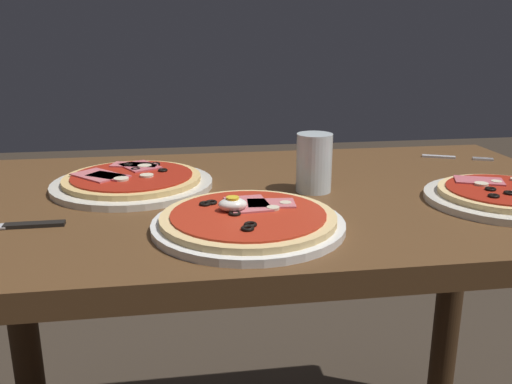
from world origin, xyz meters
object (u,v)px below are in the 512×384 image
(dining_table, at_px, (269,256))
(pizza_foreground, at_px, (248,221))
(water_glass_near, at_px, (314,166))
(knife, at_px, (8,226))
(fork, at_px, (451,157))
(pizza_across_right, at_px, (132,181))
(pizza_across_left, at_px, (504,196))

(dining_table, xyz_separation_m, pizza_foreground, (-0.06, -0.18, 0.14))
(water_glass_near, bearing_deg, pizza_foreground, -128.79)
(pizza_foreground, height_order, knife, pizza_foreground)
(water_glass_near, xyz_separation_m, knife, (-0.51, -0.13, -0.04))
(fork, xyz_separation_m, knife, (-0.90, -0.34, 0.00))
(dining_table, distance_m, fork, 0.53)
(dining_table, height_order, pizza_across_right, pizza_across_right)
(pizza_foreground, relative_size, pizza_across_right, 0.96)
(pizza_across_right, bearing_deg, knife, -130.87)
(dining_table, relative_size, pizza_across_left, 4.54)
(knife, bearing_deg, water_glass_near, 13.99)
(pizza_across_right, bearing_deg, pizza_foreground, -53.87)
(water_glass_near, distance_m, fork, 0.44)
(pizza_across_left, bearing_deg, water_glass_near, 158.76)
(pizza_foreground, height_order, pizza_across_right, pizza_foreground)
(pizza_across_right, xyz_separation_m, fork, (0.72, 0.14, -0.01))
(dining_table, height_order, water_glass_near, water_glass_near)
(knife, bearing_deg, pizza_across_left, 0.43)
(pizza_foreground, distance_m, pizza_across_left, 0.46)
(pizza_across_left, relative_size, water_glass_near, 2.49)
(dining_table, relative_size, fork, 8.12)
(pizza_across_right, xyz_separation_m, water_glass_near, (0.34, -0.07, 0.04))
(pizza_foreground, bearing_deg, water_glass_near, 51.21)
(pizza_across_left, bearing_deg, dining_table, 163.33)
(dining_table, bearing_deg, fork, 24.34)
(dining_table, bearing_deg, pizza_foreground, -109.47)
(dining_table, distance_m, water_glass_near, 0.19)
(water_glass_near, distance_m, knife, 0.53)
(fork, distance_m, knife, 0.96)
(dining_table, xyz_separation_m, knife, (-0.43, -0.12, 0.13))
(dining_table, distance_m, knife, 0.46)
(pizza_across_right, distance_m, water_glass_near, 0.35)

